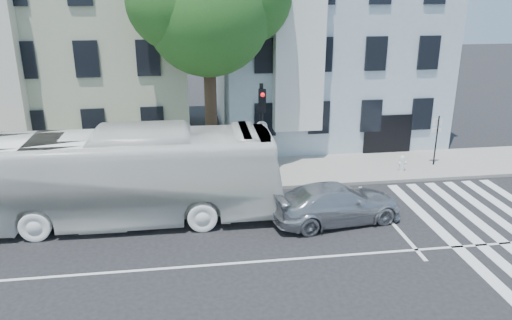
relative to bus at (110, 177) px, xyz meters
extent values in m
plane|color=black|center=(4.11, -3.85, -1.80)|extent=(120.00, 120.00, 0.00)
cube|color=gray|center=(4.11, 4.15, -1.72)|extent=(80.00, 4.00, 0.15)
cube|color=#A1A88D|center=(-2.89, 11.15, 3.70)|extent=(12.00, 10.00, 11.00)
cube|color=#A3B4C2|center=(11.11, 11.15, 3.70)|extent=(12.00, 10.00, 11.00)
cylinder|color=#2D2116|center=(4.11, 4.65, 0.80)|extent=(0.56, 0.56, 5.20)
sphere|color=#164519|center=(4.11, 4.65, 5.70)|extent=(5.60, 5.60, 5.60)
sphere|color=#164519|center=(2.71, 4.35, 6.20)|extent=(4.20, 4.20, 4.20)
sphere|color=#164519|center=(3.51, 5.25, 4.70)|extent=(3.40, 3.40, 3.40)
imported|color=white|center=(0.00, 0.00, 0.00)|extent=(3.21, 12.96, 3.60)
imported|color=#B0B1B7|center=(8.50, -1.25, -1.06)|extent=(2.84, 5.37, 1.48)
cylinder|color=black|center=(6.11, 2.20, 0.59)|extent=(0.16, 0.16, 4.78)
cube|color=black|center=(6.11, 1.95, 2.30)|extent=(0.35, 0.29, 0.97)
sphere|color=red|center=(6.11, 1.82, 2.58)|extent=(0.18, 0.18, 0.18)
cylinder|color=white|center=(6.11, 2.05, 1.16)|extent=(0.50, 0.10, 0.50)
cylinder|color=silver|center=(13.14, 3.27, -1.33)|extent=(0.25, 0.25, 0.63)
sphere|color=silver|center=(13.14, 3.27, -0.99)|extent=(0.23, 0.23, 0.23)
cylinder|color=silver|center=(13.14, 3.27, -1.25)|extent=(0.43, 0.19, 0.15)
cylinder|color=black|center=(15.10, 3.89, -0.40)|extent=(0.07, 0.07, 2.50)
cube|color=white|center=(15.10, 3.99, 0.50)|extent=(0.45, 0.07, 0.35)
cube|color=white|center=(15.10, 3.99, 0.10)|extent=(0.45, 0.07, 0.18)
camera|label=1|loc=(3.00, -18.11, 6.79)|focal=35.00mm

